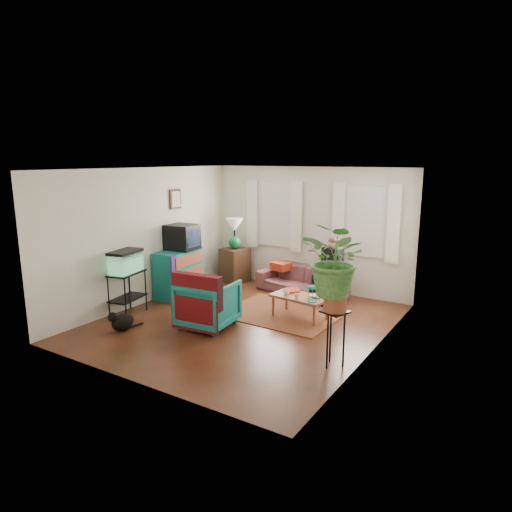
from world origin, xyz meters
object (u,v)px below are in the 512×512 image
Objects in this scene: coffee_table at (300,307)px; plant_stand at (334,339)px; side_table at (235,265)px; sofa at (301,276)px; dresser at (179,273)px; aquarium_stand at (128,294)px; armchair at (208,302)px.

plant_stand is (1.25, -1.46, 0.19)m from coffee_table.
side_table is 0.98× the size of plant_stand.
sofa is 2.46× the size of plant_stand.
dresser is 1.38m from aquarium_stand.
armchair reaches higher than side_table.
sofa is at bearing 29.68° from dresser.
plant_stand reaches higher than coffee_table.
sofa is at bearing 124.01° from plant_stand.
aquarium_stand is (-0.35, -2.88, 0.01)m from side_table.
dresser is at bearing -170.71° from coffee_table.
armchair reaches higher than aquarium_stand.
armchair reaches higher than coffee_table.
armchair is (1.59, 0.30, 0.04)m from aquarium_stand.
armchair is (1.24, -2.58, 0.05)m from side_table.
side_table reaches higher than sofa.
side_table is 2.75m from coffee_table.
dresser is 1.22× the size of armchair.
aquarium_stand is (-2.07, -2.80, 0.01)m from sofa.
sofa is 2.22× the size of armchair.
dresser is 1.35× the size of plant_stand.
side_table is 0.88× the size of armchair.
sofa is 1.48m from coffee_table.
plant_stand reaches higher than aquarium_stand.
plant_stand is at bearing 167.86° from armchair.
plant_stand is (2.36, -0.28, -0.04)m from armchair.
sofa is 1.72m from side_table.
side_table is at bearing 156.48° from coffee_table.
plant_stand is (3.60, -2.86, 0.01)m from side_table.
dresser reaches higher than coffee_table.
armchair reaches higher than plant_stand.
dresser reaches higher than aquarium_stand.
sofa is 2.47× the size of aquarium_stand.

